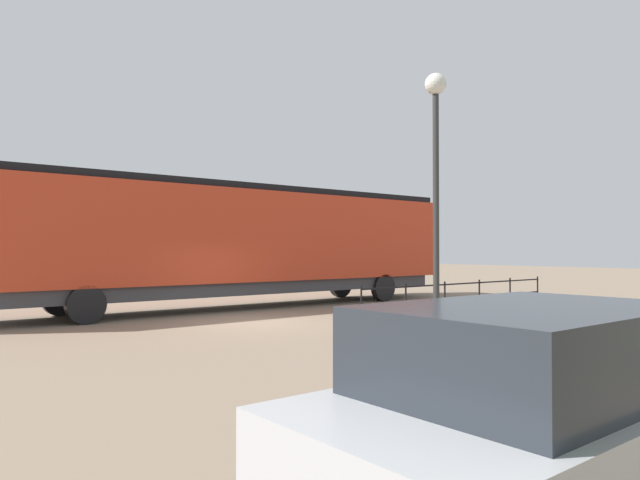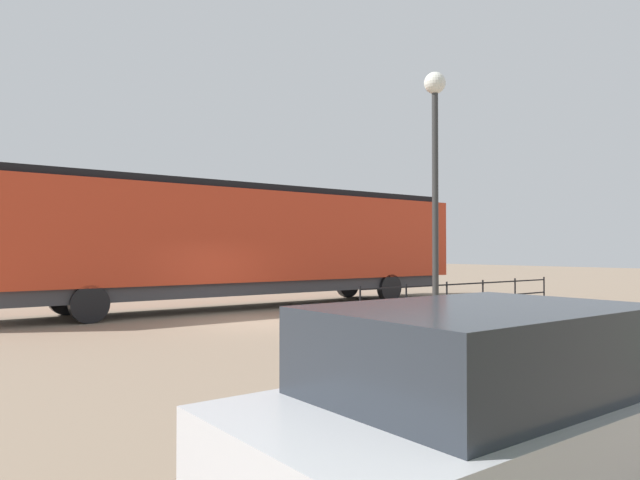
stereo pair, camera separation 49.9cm
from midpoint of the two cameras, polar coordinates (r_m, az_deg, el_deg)
The scene contains 5 objects.
ground_plane at distance 16.88m, azimuth -5.35°, elevation -8.11°, with size 120.00×120.00×0.00m, color #84705B.
locomotive at distance 21.47m, azimuth -5.47°, elevation -0.00°, with size 2.97×18.39×4.41m.
parked_car_silver at distance 4.59m, azimuth 19.99°, elevation -16.30°, with size 1.95×4.16×1.70m.
lamp_post at distance 15.19m, azimuth 12.23°, elevation 9.19°, with size 0.55×0.55×6.63m.
platform_fence at distance 18.01m, azimuth 14.93°, elevation -5.24°, with size 0.05×8.40×1.17m.
Camera 2 is at (14.43, -8.56, 2.09)m, focal length 32.42 mm.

